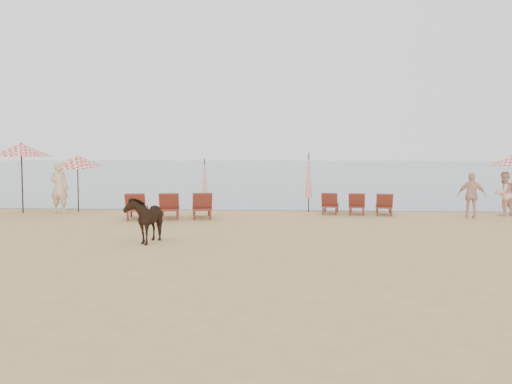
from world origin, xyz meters
TOP-DOWN VIEW (x-y plane):
  - ground at (0.00, 0.00)m, footprint 120.00×120.00m
  - sea at (0.00, 80.00)m, footprint 160.00×140.00m
  - lounger_cluster_left at (-3.18, 6.90)m, footprint 3.21×2.26m
  - lounger_cluster_right at (3.53, 8.81)m, footprint 2.74×1.81m
  - umbrella_open_left_a at (-9.28, 8.49)m, footprint 2.37×2.37m
  - umbrella_open_left_b at (-7.31, 9.07)m, footprint 1.81×1.85m
  - umbrella_closed_left at (-2.50, 10.41)m, footprint 0.25×0.25m
  - umbrella_closed_right at (1.74, 9.67)m, footprint 0.28×0.28m
  - cow at (-2.63, 1.76)m, footprint 0.82×1.51m
  - beachgoer_left at (-7.80, 8.47)m, footprint 0.75×0.52m
  - beachgoer_right_a at (8.89, 8.86)m, footprint 0.98×0.89m
  - beachgoer_right_b at (7.45, 7.90)m, footprint 1.02×0.62m

SIDE VIEW (x-z plane):
  - ground at x=0.00m, z-range 0.00..0.00m
  - sea at x=0.00m, z-range -0.03..0.03m
  - lounger_cluster_right at x=3.53m, z-range 0.11..0.68m
  - lounger_cluster_left at x=-3.18m, z-range 0.13..0.77m
  - cow at x=-2.63m, z-range 0.00..1.22m
  - beachgoer_right_a at x=8.89m, z-range 0.00..1.62m
  - beachgoer_right_b at x=7.45m, z-range 0.00..1.63m
  - beachgoer_left at x=-7.80m, z-range 0.00..1.97m
  - umbrella_closed_left at x=-2.50m, z-range 0.24..2.33m
  - umbrella_closed_right at x=1.74m, z-range 0.27..2.59m
  - umbrella_open_left_b at x=-7.31m, z-range 0.84..3.16m
  - umbrella_open_left_a at x=-9.28m, z-range 1.07..3.77m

